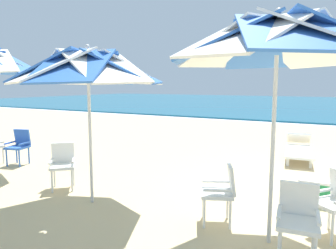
{
  "coord_description": "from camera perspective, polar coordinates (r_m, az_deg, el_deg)",
  "views": [
    {
      "loc": [
        -0.04,
        -6.35,
        1.97
      ],
      "look_at": [
        -3.67,
        0.27,
        1.0
      ],
      "focal_mm": 33.3,
      "sensor_mm": 36.0,
      "label": 1
    }
  ],
  "objects": [
    {
      "name": "ground_plane",
      "position": [
        6.65,
        28.23,
        -10.81
      ],
      "size": [
        80.0,
        80.0,
        0.0
      ],
      "primitive_type": "plane",
      "color": "#D3B784"
    },
    {
      "name": "plastic_chair_1",
      "position": [
        4.68,
        28.42,
        -11.92
      ],
      "size": [
        0.63,
        0.63,
        0.87
      ],
      "color": "white",
      "rests_on": "ground"
    },
    {
      "name": "cooler_box",
      "position": [
        5.87,
        25.25,
        -10.91
      ],
      "size": [
        0.5,
        0.34,
        0.4
      ],
      "color": "#238C4C",
      "rests_on": "ground"
    },
    {
      "name": "plastic_chair_3",
      "position": [
        6.29,
        -18.7,
        -6.61
      ],
      "size": [
        0.63,
        0.63,
        0.87
      ],
      "color": "white",
      "rests_on": "ground"
    },
    {
      "name": "sun_lounger_1",
      "position": [
        8.95,
        22.83,
        -4.12
      ],
      "size": [
        0.88,
        2.2,
        0.62
      ],
      "color": "white",
      "rests_on": "ground"
    },
    {
      "name": "plastic_chair_0",
      "position": [
        4.56,
        9.79,
        -11.65
      ],
      "size": [
        0.6,
        0.58,
        0.87
      ],
      "color": "white",
      "rests_on": "ground"
    },
    {
      "name": "beach_umbrella_0",
      "position": [
        3.94,
        19.37,
        14.09
      ],
      "size": [
        2.61,
        2.61,
        2.84
      ],
      "color": "silver",
      "rests_on": "ground"
    },
    {
      "name": "beach_umbrella_1",
      "position": [
        5.21,
        -14.43,
        9.86
      ],
      "size": [
        2.49,
        2.49,
        2.6
      ],
      "color": "silver",
      "rests_on": "ground"
    },
    {
      "name": "plastic_chair_2",
      "position": [
        3.93,
        22.7,
        -15.31
      ],
      "size": [
        0.49,
        0.51,
        0.87
      ],
      "color": "white",
      "rests_on": "ground"
    },
    {
      "name": "plastic_chair_6",
      "position": [
        8.53,
        -25.59,
        -3.34
      ],
      "size": [
        0.55,
        0.57,
        0.87
      ],
      "color": "blue",
      "rests_on": "ground"
    }
  ]
}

